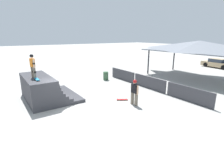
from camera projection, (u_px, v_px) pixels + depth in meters
name	position (u px, v px, depth m)	size (l,w,h in m)	color
ground_plane	(68.00, 107.00, 11.28)	(160.00, 160.00, 0.00)	#A3A09B
quarter_pipe_ramp	(43.00, 90.00, 12.32)	(4.24, 3.37, 1.74)	#38383D
skater_on_deck	(33.00, 65.00, 11.22)	(0.67, 0.26, 1.56)	#6B6051
skateboard_on_deck	(37.00, 79.00, 10.91)	(0.86, 0.22, 0.09)	red
bystander_walking	(135.00, 90.00, 11.32)	(0.67, 0.26, 1.72)	#6B6051
skateboard_on_ground	(122.00, 99.00, 12.38)	(0.58, 0.76, 0.09)	green
barrier_fence	(149.00, 83.00, 15.01)	(10.95, 0.12, 1.05)	#3D3D42
pavilion_shelter	(199.00, 46.00, 17.74)	(10.85, 5.62, 3.95)	#2D2D33
trash_bin	(106.00, 76.00, 17.97)	(0.52, 0.52, 0.85)	#385B3D
parked_car_tan	(218.00, 64.00, 24.75)	(4.52, 2.24, 1.27)	tan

